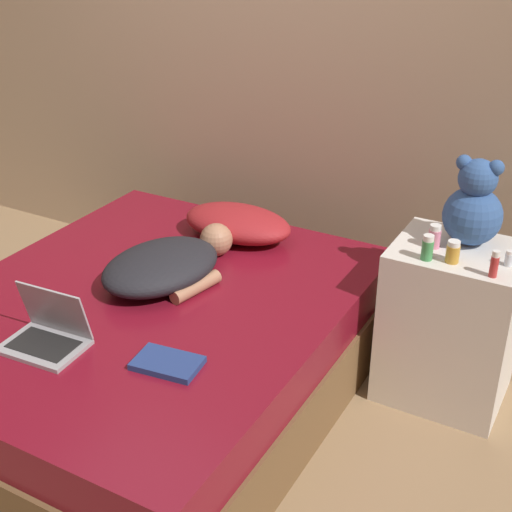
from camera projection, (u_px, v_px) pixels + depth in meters
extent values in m
plane|color=#937551|center=(154.00, 392.00, 3.17)|extent=(12.00, 12.00, 0.00)
cube|color=tan|center=(284.00, 47.00, 3.53)|extent=(8.00, 0.06, 2.60)
cube|color=brown|center=(152.00, 364.00, 3.10)|extent=(1.58, 1.87, 0.31)
cube|color=maroon|center=(148.00, 316.00, 2.99)|extent=(1.55, 1.84, 0.19)
cube|color=silver|center=(450.00, 324.00, 3.02)|extent=(0.52, 0.44, 0.71)
ellipsoid|color=maroon|center=(238.00, 223.00, 3.42)|extent=(0.55, 0.33, 0.15)
ellipsoid|color=black|center=(161.00, 266.00, 3.02)|extent=(0.50, 0.62, 0.15)
sphere|color=#A87556|center=(216.00, 240.00, 3.25)|extent=(0.15, 0.15, 0.15)
cylinder|color=#A87556|center=(196.00, 287.00, 2.96)|extent=(0.11, 0.26, 0.06)
cube|color=#9E9EA3|center=(44.00, 346.00, 2.61)|extent=(0.31, 0.23, 0.02)
cube|color=black|center=(43.00, 344.00, 2.61)|extent=(0.25, 0.16, 0.00)
cube|color=#9E9EA3|center=(54.00, 310.00, 2.63)|extent=(0.29, 0.07, 0.20)
cube|color=black|center=(54.00, 310.00, 2.63)|extent=(0.26, 0.06, 0.18)
sphere|color=#335693|center=(472.00, 216.00, 2.86)|extent=(0.24, 0.24, 0.24)
sphere|color=#335693|center=(478.00, 178.00, 2.79)|extent=(0.16, 0.16, 0.16)
sphere|color=#335693|center=(464.00, 162.00, 2.79)|extent=(0.06, 0.06, 0.06)
sphere|color=#335693|center=(496.00, 168.00, 2.73)|extent=(0.06, 0.06, 0.06)
cylinder|color=gold|center=(453.00, 254.00, 2.75)|extent=(0.05, 0.05, 0.07)
cylinder|color=white|center=(454.00, 243.00, 2.73)|extent=(0.05, 0.05, 0.02)
cylinder|color=#3D8E4C|center=(427.00, 250.00, 2.76)|extent=(0.05, 0.05, 0.08)
cylinder|color=white|center=(429.00, 238.00, 2.74)|extent=(0.04, 0.04, 0.02)
cylinder|color=pink|center=(434.00, 239.00, 2.86)|extent=(0.05, 0.05, 0.08)
cylinder|color=white|center=(436.00, 227.00, 2.84)|extent=(0.05, 0.05, 0.02)
cylinder|color=#B72D2D|center=(494.00, 267.00, 2.64)|extent=(0.03, 0.03, 0.08)
cylinder|color=white|center=(496.00, 254.00, 2.62)|extent=(0.03, 0.03, 0.02)
cylinder|color=silver|center=(509.00, 260.00, 2.73)|extent=(0.03, 0.03, 0.05)
cylinder|color=white|center=(510.00, 252.00, 2.71)|extent=(0.03, 0.03, 0.01)
cube|color=navy|center=(167.00, 363.00, 2.51)|extent=(0.25, 0.18, 0.02)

